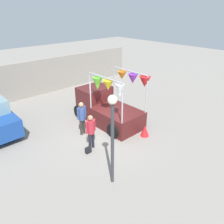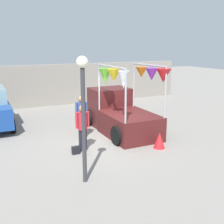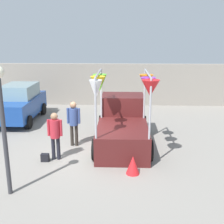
{
  "view_description": "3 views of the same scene",
  "coord_description": "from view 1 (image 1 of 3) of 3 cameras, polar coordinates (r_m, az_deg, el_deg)",
  "views": [
    {
      "loc": [
        -6.27,
        -7.71,
        6.03
      ],
      "look_at": [
        0.49,
        -0.31,
        1.21
      ],
      "focal_mm": 35.0,
      "sensor_mm": 36.0,
      "label": 1
    },
    {
      "loc": [
        -4.42,
        -9.97,
        3.84
      ],
      "look_at": [
        0.31,
        -0.08,
        1.18
      ],
      "focal_mm": 45.0,
      "sensor_mm": 36.0,
      "label": 2
    },
    {
      "loc": [
        1.16,
        -9.86,
        4.25
      ],
      "look_at": [
        0.8,
        0.05,
        1.56
      ],
      "focal_mm": 45.0,
      "sensor_mm": 36.0,
      "label": 3
    }
  ],
  "objects": [
    {
      "name": "handbag",
      "position": [
        10.19,
        -6.23,
        -9.86
      ],
      "size": [
        0.28,
        0.16,
        0.28
      ],
      "primitive_type": "cube",
      "color": "black",
      "rests_on": "ground"
    },
    {
      "name": "vendor_truck",
      "position": [
        12.56,
        -1.67,
        1.54
      ],
      "size": [
        2.44,
        4.12,
        3.03
      ],
      "color": "#4C1919",
      "rests_on": "ground"
    },
    {
      "name": "ground_plane",
      "position": [
        11.62,
        -2.85,
        -5.63
      ],
      "size": [
        60.0,
        60.0,
        0.0
      ],
      "primitive_type": "plane",
      "color": "gray"
    },
    {
      "name": "person_vendor",
      "position": [
        11.15,
        -7.91,
        -0.84
      ],
      "size": [
        0.53,
        0.34,
        1.81
      ],
      "color": "#2D2823",
      "rests_on": "ground"
    },
    {
      "name": "street_lamp",
      "position": [
        7.39,
        0.12,
        -4.24
      ],
      "size": [
        0.32,
        0.32,
        3.55
      ],
      "color": "#333338",
      "rests_on": "ground"
    },
    {
      "name": "brick_boundary_wall",
      "position": [
        17.29,
        -19.71,
        8.28
      ],
      "size": [
        18.0,
        0.36,
        2.6
      ],
      "primitive_type": "cube",
      "color": "gray",
      "rests_on": "ground"
    },
    {
      "name": "person_customer",
      "position": [
        10.01,
        -5.55,
        -4.39
      ],
      "size": [
        0.53,
        0.34,
        1.72
      ],
      "color": "black",
      "rests_on": "ground"
    },
    {
      "name": "folded_kite_bundle_crimson",
      "position": [
        11.4,
        8.58,
        -4.85
      ],
      "size": [
        0.59,
        0.59,
        0.6
      ],
      "primitive_type": "cone",
      "rotation": [
        0.0,
        0.0,
        2.66
      ],
      "color": "red",
      "rests_on": "ground"
    }
  ]
}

